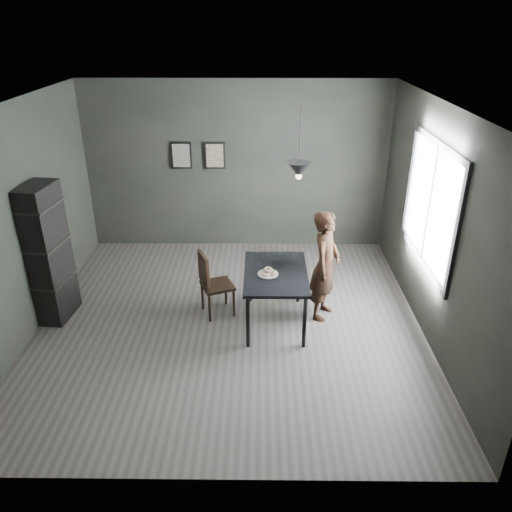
{
  "coord_description": "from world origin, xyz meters",
  "views": [
    {
      "loc": [
        0.41,
        -5.58,
        3.69
      ],
      "look_at": [
        0.35,
        0.05,
        0.95
      ],
      "focal_mm": 35.0,
      "sensor_mm": 36.0,
      "label": 1
    }
  ],
  "objects_px": {
    "pendant_lamp": "(299,170)",
    "white_plate": "(268,274)",
    "wood_chair": "(211,280)",
    "shelf_unit": "(48,254)",
    "cafe_table": "(276,277)",
    "woman": "(325,266)"
  },
  "relations": [
    {
      "from": "cafe_table",
      "to": "white_plate",
      "type": "relative_size",
      "value": 5.22
    },
    {
      "from": "shelf_unit",
      "to": "pendant_lamp",
      "type": "height_order",
      "value": "pendant_lamp"
    },
    {
      "from": "woman",
      "to": "pendant_lamp",
      "type": "xyz_separation_m",
      "value": [
        -0.4,
        -0.09,
        1.3
      ]
    },
    {
      "from": "cafe_table",
      "to": "pendant_lamp",
      "type": "height_order",
      "value": "pendant_lamp"
    },
    {
      "from": "wood_chair",
      "to": "pendant_lamp",
      "type": "bearing_deg",
      "value": -27.57
    },
    {
      "from": "white_plate",
      "to": "wood_chair",
      "type": "xyz_separation_m",
      "value": [
        -0.74,
        0.27,
        -0.24
      ]
    },
    {
      "from": "wood_chair",
      "to": "pendant_lamp",
      "type": "height_order",
      "value": "pendant_lamp"
    },
    {
      "from": "cafe_table",
      "to": "shelf_unit",
      "type": "height_order",
      "value": "shelf_unit"
    },
    {
      "from": "cafe_table",
      "to": "white_plate",
      "type": "xyz_separation_m",
      "value": [
        -0.1,
        -0.08,
        0.08
      ]
    },
    {
      "from": "white_plate",
      "to": "wood_chair",
      "type": "height_order",
      "value": "wood_chair"
    },
    {
      "from": "wood_chair",
      "to": "shelf_unit",
      "type": "bearing_deg",
      "value": 158.81
    },
    {
      "from": "white_plate",
      "to": "shelf_unit",
      "type": "distance_m",
      "value": 2.84
    },
    {
      "from": "shelf_unit",
      "to": "wood_chair",
      "type": "bearing_deg",
      "value": 7.46
    },
    {
      "from": "woman",
      "to": "shelf_unit",
      "type": "relative_size",
      "value": 0.81
    },
    {
      "from": "pendant_lamp",
      "to": "wood_chair",
      "type": "bearing_deg",
      "value": 174.9
    },
    {
      "from": "pendant_lamp",
      "to": "white_plate",
      "type": "bearing_deg",
      "value": -153.1
    },
    {
      "from": "cafe_table",
      "to": "white_plate",
      "type": "height_order",
      "value": "white_plate"
    },
    {
      "from": "white_plate",
      "to": "pendant_lamp",
      "type": "xyz_separation_m",
      "value": [
        0.35,
        0.18,
        1.29
      ]
    },
    {
      "from": "cafe_table",
      "to": "shelf_unit",
      "type": "relative_size",
      "value": 0.65
    },
    {
      "from": "cafe_table",
      "to": "pendant_lamp",
      "type": "relative_size",
      "value": 1.39
    },
    {
      "from": "cafe_table",
      "to": "pendant_lamp",
      "type": "bearing_deg",
      "value": 21.8
    },
    {
      "from": "white_plate",
      "to": "pendant_lamp",
      "type": "distance_m",
      "value": 1.35
    }
  ]
}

